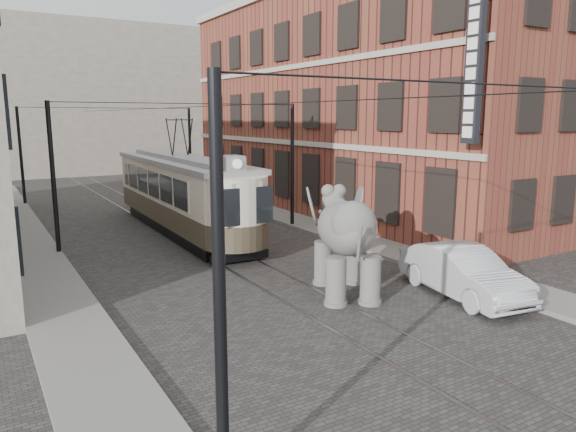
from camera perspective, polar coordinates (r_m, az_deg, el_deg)
ground at (r=19.19m, az=-3.62°, el=-5.86°), size 120.00×120.00×0.00m
tram_rails at (r=19.19m, az=-3.63°, el=-5.83°), size 1.54×80.00×0.02m
sidewalk_right at (r=22.44m, az=10.17°, el=-3.40°), size 2.00×60.00×0.15m
sidewalk_left at (r=17.36m, az=-23.31°, el=-8.25°), size 2.00×60.00×0.15m
brick_building at (r=31.94m, az=6.72°, el=11.51°), size 8.00×26.00×12.00m
distant_block at (r=57.06m, az=-22.72°, el=11.32°), size 28.00×10.00×14.00m
catenary at (r=23.04m, az=-9.85°, el=4.37°), size 11.00×30.20×6.00m
tram at (r=25.75m, az=-11.27°, el=4.17°), size 3.02×13.41×5.30m
elephant at (r=16.52m, az=6.17°, el=-2.88°), size 4.75×5.93×3.19m
parked_car at (r=17.20m, az=18.05°, el=-5.66°), size 2.40×4.87×1.54m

